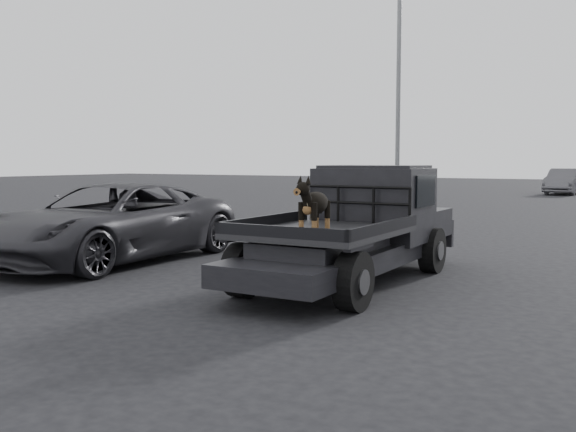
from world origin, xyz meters
The scene contains 8 objects.
ground centered at (0.00, 0.00, 0.00)m, with size 120.00×120.00×0.00m, color black.
flatbed_ute centered at (0.75, 1.99, 0.46)m, with size 2.00×5.40×0.92m, color black, non-canonical shape.
ute_cab centered at (0.75, 2.94, 1.36)m, with size 1.72×1.30×0.88m, color black, non-canonical shape.
headache_rack centered at (0.75, 2.19, 1.20)m, with size 1.80×0.08×0.55m, color black, non-canonical shape.
dog centered at (1.11, 0.14, 1.29)m, with size 0.32×0.60×0.74m, color black, non-canonical shape.
parked_suv centered at (-3.98, 1.67, 0.73)m, with size 2.42×5.24×1.46m, color #2F2E33.
distant_car_a centered at (0.29, 31.34, 0.71)m, with size 1.50×4.30×1.42m, color #525156.
floodlight_near centered at (-4.34, 17.67, 7.54)m, with size 1.08×0.28×13.88m.
Camera 1 is at (4.83, -6.94, 1.89)m, focal length 40.00 mm.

